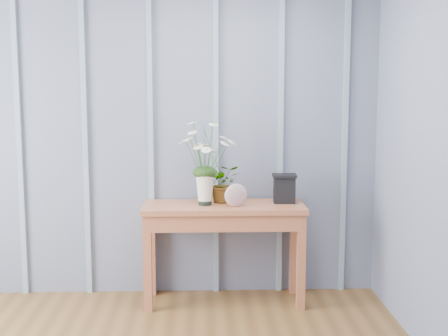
{
  "coord_description": "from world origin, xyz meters",
  "views": [
    {
      "loc": [
        0.65,
        -2.54,
        1.67
      ],
      "look_at": [
        0.8,
        1.94,
        1.03
      ],
      "focal_mm": 50.0,
      "sensor_mm": 36.0,
      "label": 1
    }
  ],
  "objects_px": {
    "daisy_vase": "(205,152)",
    "carved_box": "(284,188)",
    "sideboard": "(224,219)",
    "felt_disc_vessel": "(236,195)"
  },
  "relations": [
    {
      "from": "daisy_vase",
      "to": "carved_box",
      "type": "xyz_separation_m",
      "value": [
        0.6,
        0.06,
        -0.28
      ]
    },
    {
      "from": "sideboard",
      "to": "felt_disc_vessel",
      "type": "relative_size",
      "value": 6.99
    },
    {
      "from": "daisy_vase",
      "to": "carved_box",
      "type": "height_order",
      "value": "daisy_vase"
    },
    {
      "from": "sideboard",
      "to": "carved_box",
      "type": "xyz_separation_m",
      "value": [
        0.46,
        0.05,
        0.23
      ]
    },
    {
      "from": "sideboard",
      "to": "carved_box",
      "type": "bearing_deg",
      "value": 5.8
    },
    {
      "from": "felt_disc_vessel",
      "to": "daisy_vase",
      "type": "bearing_deg",
      "value": 144.9
    },
    {
      "from": "sideboard",
      "to": "felt_disc_vessel",
      "type": "distance_m",
      "value": 0.24
    },
    {
      "from": "felt_disc_vessel",
      "to": "carved_box",
      "type": "height_order",
      "value": "carved_box"
    },
    {
      "from": "sideboard",
      "to": "felt_disc_vessel",
      "type": "bearing_deg",
      "value": -48.17
    },
    {
      "from": "felt_disc_vessel",
      "to": "carved_box",
      "type": "bearing_deg",
      "value": 5.7
    }
  ]
}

